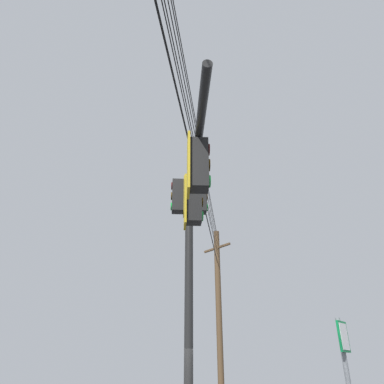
% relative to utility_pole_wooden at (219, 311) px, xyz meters
% --- Properties ---
extents(signal_mast_assembly, '(2.68, 5.01, 6.70)m').
position_rel_utility_pole_wooden_xyz_m(signal_mast_assembly, '(8.15, 12.05, -0.35)').
color(signal_mast_assembly, black).
rests_on(signal_mast_assembly, ground).
extents(utility_pole_wooden, '(0.60, 2.27, 10.08)m').
position_rel_utility_pole_wooden_xyz_m(utility_pole_wooden, '(0.00, 0.00, 0.00)').
color(utility_pole_wooden, '#4C3823').
rests_on(utility_pole_wooden, ground).
extents(overhead_wire_span, '(16.93, 24.35, 2.75)m').
position_rel_utility_pole_wooden_xyz_m(overhead_wire_span, '(8.46, 12.17, 3.60)').
color(overhead_wire_span, black).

